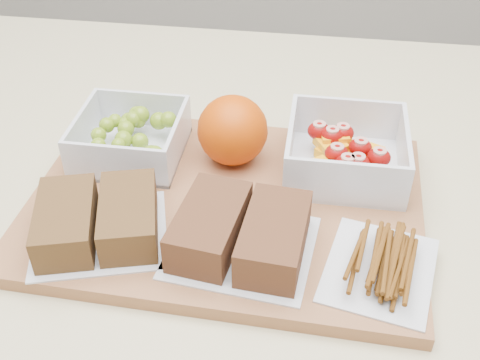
{
  "coord_description": "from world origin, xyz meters",
  "views": [
    {
      "loc": [
        0.08,
        -0.5,
        1.34
      ],
      "look_at": [
        0.01,
        0.01,
        0.93
      ],
      "focal_mm": 45.0,
      "sensor_mm": 36.0,
      "label": 1
    }
  ],
  "objects": [
    {
      "name": "cutting_board",
      "position": [
        -0.0,
        -0.01,
        0.91
      ],
      "size": [
        0.43,
        0.31,
        0.02
      ],
      "primitive_type": "cube",
      "rotation": [
        0.0,
        0.0,
        -0.03
      ],
      "color": "#9E6741",
      "rests_on": "counter"
    },
    {
      "name": "grape_container",
      "position": [
        -0.13,
        0.06,
        0.94
      ],
      "size": [
        0.12,
        0.12,
        0.05
      ],
      "color": "silver",
      "rests_on": "cutting_board"
    },
    {
      "name": "fruit_container",
      "position": [
        0.12,
        0.06,
        0.94
      ],
      "size": [
        0.13,
        0.13,
        0.06
      ],
      "color": "silver",
      "rests_on": "cutting_board"
    },
    {
      "name": "orange",
      "position": [
        -0.01,
        0.06,
        0.96
      ],
      "size": [
        0.08,
        0.08,
        0.08
      ],
      "primitive_type": "sphere",
      "color": "#CF4704",
      "rests_on": "cutting_board"
    },
    {
      "name": "sandwich_bag_left",
      "position": [
        -0.12,
        -0.08,
        0.94
      ],
      "size": [
        0.16,
        0.15,
        0.04
      ],
      "color": "silver",
      "rests_on": "cutting_board"
    },
    {
      "name": "sandwich_bag_center",
      "position": [
        0.02,
        -0.08,
        0.94
      ],
      "size": [
        0.15,
        0.14,
        0.04
      ],
      "color": "silver",
      "rests_on": "cutting_board"
    },
    {
      "name": "pretzel_bag",
      "position": [
        0.16,
        -0.09,
        0.93
      ],
      "size": [
        0.12,
        0.14,
        0.03
      ],
      "color": "silver",
      "rests_on": "cutting_board"
    }
  ]
}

